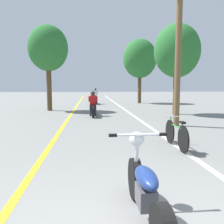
% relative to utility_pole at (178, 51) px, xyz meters
% --- Properties ---
extents(lane_stripe_center, '(0.14, 48.00, 0.01)m').
position_rel_utility_pole_xyz_m(lane_stripe_center, '(-4.62, 5.26, -3.02)').
color(lane_stripe_center, yellow).
rests_on(lane_stripe_center, ground).
extents(lane_stripe_edge, '(0.14, 48.00, 0.01)m').
position_rel_utility_pole_xyz_m(lane_stripe_edge, '(-1.16, 5.26, -3.02)').
color(lane_stripe_edge, white).
rests_on(lane_stripe_edge, ground).
extents(utility_pole, '(1.10, 0.24, 5.88)m').
position_rel_utility_pole_xyz_m(utility_pole, '(0.00, 0.00, 0.00)').
color(utility_pole, brown).
rests_on(utility_pole, ground).
extents(roadside_tree_right_near, '(2.60, 2.34, 5.09)m').
position_rel_utility_pole_xyz_m(roadside_tree_right_near, '(1.37, 3.84, 0.53)').
color(roadside_tree_right_near, '#513A23').
rests_on(roadside_tree_right_near, ground).
extents(roadside_tree_right_far, '(3.11, 2.80, 5.92)m').
position_rel_utility_pole_xyz_m(roadside_tree_right_far, '(1.10, 12.63, 1.08)').
color(roadside_tree_right_far, '#513A23').
rests_on(roadside_tree_right_far, ground).
extents(roadside_tree_left, '(2.56, 2.30, 5.52)m').
position_rel_utility_pole_xyz_m(roadside_tree_left, '(-6.19, 6.56, 0.97)').
color(roadside_tree_left, '#513A23').
rests_on(roadside_tree_left, ground).
extents(motorcycle_foreground, '(0.80, 1.94, 1.00)m').
position_rel_utility_pole_xyz_m(motorcycle_foreground, '(-2.87, -6.69, -2.62)').
color(motorcycle_foreground, black).
rests_on(motorcycle_foreground, ground).
extents(motorcycle_rider_lead, '(0.50, 2.14, 1.36)m').
position_rel_utility_pole_xyz_m(motorcycle_rider_lead, '(-3.37, 3.45, -2.50)').
color(motorcycle_rider_lead, black).
rests_on(motorcycle_rider_lead, ground).
extents(motorcycle_rider_far, '(0.50, 2.14, 1.42)m').
position_rel_utility_pole_xyz_m(motorcycle_rider_far, '(-3.06, 11.73, -2.49)').
color(motorcycle_rider_far, black).
rests_on(motorcycle_rider_far, ground).
extents(bicycle_parked, '(0.44, 1.66, 0.79)m').
position_rel_utility_pole_xyz_m(bicycle_parked, '(-1.25, -3.37, -2.66)').
color(bicycle_parked, black).
rests_on(bicycle_parked, ground).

